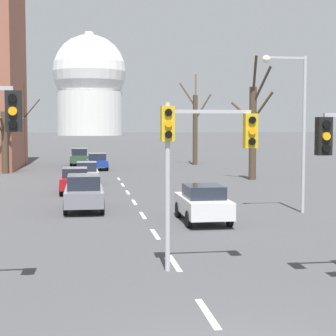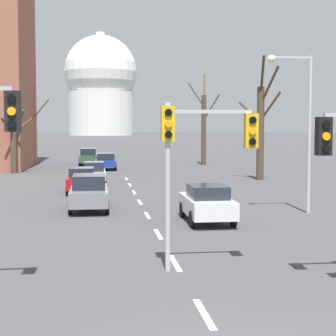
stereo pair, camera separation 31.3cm
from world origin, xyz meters
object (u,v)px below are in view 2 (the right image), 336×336
at_px(street_lamp_right, 301,115).
at_px(sedan_mid_centre, 106,161).
at_px(sedan_far_right, 94,172).
at_px(sedan_near_right, 88,157).
at_px(sedan_far_left, 207,203).
at_px(traffic_signal_centre_tall, 198,143).
at_px(sedan_near_left, 82,180).
at_px(sedan_distant_centre, 89,192).

xyz_separation_m(street_lamp_right, sedan_mid_centre, (-8.48, 27.57, -3.72)).
xyz_separation_m(sedan_mid_centre, sedan_far_right, (-1.02, -12.64, -0.01)).
bearing_deg(sedan_near_right, sedan_far_left, -81.48).
xyz_separation_m(traffic_signal_centre_tall, sedan_near_right, (-3.64, 44.02, -2.67)).
bearing_deg(sedan_near_right, street_lamp_right, -73.55).
bearing_deg(sedan_near_left, sedan_near_right, 89.89).
bearing_deg(sedan_far_right, traffic_signal_centre_tall, -83.11).
height_order(sedan_near_left, sedan_near_right, sedan_near_right).
relative_size(traffic_signal_centre_tall, sedan_mid_centre, 1.18).
distance_m(sedan_near_right, sedan_mid_centre, 7.08).
distance_m(traffic_signal_centre_tall, street_lamp_right, 11.63).
distance_m(sedan_far_left, sedan_distant_centre, 6.44).
height_order(sedan_far_right, sedan_distant_centre, sedan_distant_centre).
bearing_deg(traffic_signal_centre_tall, sedan_near_left, 100.96).
relative_size(street_lamp_right, sedan_near_right, 1.58).
height_order(traffic_signal_centre_tall, sedan_far_right, traffic_signal_centre_tall).
bearing_deg(sedan_mid_centre, street_lamp_right, -72.90).
distance_m(traffic_signal_centre_tall, sedan_near_right, 44.25).
height_order(sedan_near_left, sedan_far_right, sedan_far_right).
relative_size(street_lamp_right, sedan_distant_centre, 1.58).
xyz_separation_m(traffic_signal_centre_tall, sedan_far_right, (-2.96, 24.51, -2.76)).
bearing_deg(sedan_far_left, sedan_distant_centre, 140.19).
bearing_deg(sedan_mid_centre, sedan_near_right, 103.82).
height_order(sedan_near_left, sedan_distant_centre, sedan_distant_centre).
distance_m(sedan_far_right, sedan_distant_centre, 12.67).
xyz_separation_m(sedan_near_right, sedan_mid_centre, (1.69, -6.87, -0.08)).
xyz_separation_m(sedan_near_left, sedan_far_right, (0.72, 5.50, -0.00)).
distance_m(street_lamp_right, sedan_near_left, 14.40).
xyz_separation_m(traffic_signal_centre_tall, sedan_mid_centre, (-1.95, 37.15, -2.75)).
relative_size(sedan_near_left, sedan_near_right, 0.89).
bearing_deg(sedan_distant_centre, sedan_mid_centre, 87.28).
bearing_deg(sedan_far_left, sedan_near_right, 98.52).
height_order(sedan_mid_centre, sedan_far_left, sedan_far_left).
bearing_deg(sedan_far_right, sedan_far_left, -74.17).
height_order(sedan_far_left, sedan_distant_centre, sedan_distant_centre).
bearing_deg(sedan_near_left, sedan_distant_centre, -85.73).
distance_m(sedan_near_left, sedan_far_right, 5.54).
bearing_deg(sedan_mid_centre, sedan_far_right, -94.59).
xyz_separation_m(sedan_far_right, sedan_distant_centre, (-0.18, -12.67, 0.08)).
height_order(street_lamp_right, sedan_near_right, street_lamp_right).
distance_m(sedan_near_right, sedan_far_left, 36.71).
height_order(street_lamp_right, sedan_near_left, street_lamp_right).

